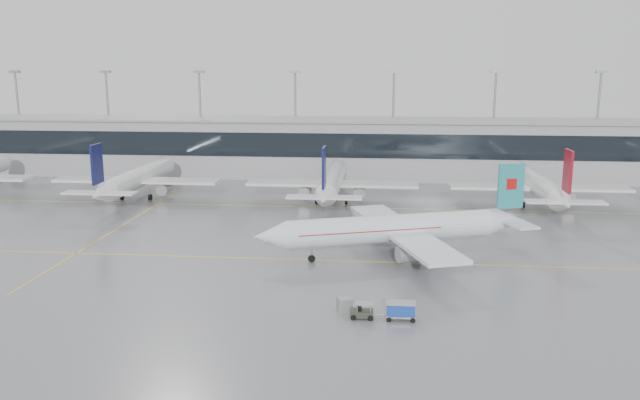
# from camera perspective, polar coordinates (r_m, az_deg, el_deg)

# --- Properties ---
(ground) EXTENTS (320.00, 320.00, 0.00)m
(ground) POSITION_cam_1_polar(r_m,az_deg,el_deg) (76.74, -0.86, -5.50)
(ground) COLOR gray
(ground) RESTS_ON ground
(taxi_line_main) EXTENTS (120.00, 0.25, 0.01)m
(taxi_line_main) POSITION_cam_1_polar(r_m,az_deg,el_deg) (76.74, -0.86, -5.50)
(taxi_line_main) COLOR gold
(taxi_line_main) RESTS_ON ground
(taxi_line_north) EXTENTS (120.00, 0.25, 0.01)m
(taxi_line_north) POSITION_cam_1_polar(r_m,az_deg,el_deg) (105.62, 0.94, -0.65)
(taxi_line_north) COLOR gold
(taxi_line_north) RESTS_ON ground
(taxi_line_cross) EXTENTS (0.25, 60.00, 0.01)m
(taxi_line_cross) POSITION_cam_1_polar(r_m,az_deg,el_deg) (98.42, -17.50, -2.14)
(taxi_line_cross) COLOR gold
(taxi_line_cross) RESTS_ON ground
(terminal) EXTENTS (180.00, 15.00, 12.00)m
(terminal) POSITION_cam_1_polar(r_m,az_deg,el_deg) (136.08, 2.03, 4.74)
(terminal) COLOR #959598
(terminal) RESTS_ON ground
(terminal_glass) EXTENTS (180.00, 0.20, 5.00)m
(terminal_glass) POSITION_cam_1_polar(r_m,az_deg,el_deg) (128.42, 1.82, 4.99)
(terminal_glass) COLOR black
(terminal_glass) RESTS_ON ground
(terminal_roof) EXTENTS (182.00, 16.00, 0.40)m
(terminal_roof) POSITION_cam_1_polar(r_m,az_deg,el_deg) (135.44, 2.05, 7.35)
(terminal_roof) COLOR gray
(terminal_roof) RESTS_ON ground
(light_masts) EXTENTS (156.40, 1.00, 22.60)m
(light_masts) POSITION_cam_1_polar(r_m,az_deg,el_deg) (141.33, 2.20, 8.00)
(light_masts) COLOR gray
(light_masts) RESTS_ON ground
(air_canada_jet) EXTENTS (34.88, 28.29, 11.15)m
(air_canada_jet) POSITION_cam_1_polar(r_m,az_deg,el_deg) (78.09, 7.35, -2.60)
(air_canada_jet) COLOR white
(air_canada_jet) RESTS_ON ground
(parked_jet_b) EXTENTS (29.64, 36.96, 11.72)m
(parked_jet_b) POSITION_cam_1_polar(r_m,az_deg,el_deg) (116.48, -16.34, 1.91)
(parked_jet_b) COLOR silver
(parked_jet_b) RESTS_ON ground
(parked_jet_c) EXTENTS (29.64, 36.96, 11.72)m
(parked_jet_c) POSITION_cam_1_polar(r_m,az_deg,el_deg) (108.49, 1.10, 1.69)
(parked_jet_c) COLOR silver
(parked_jet_c) RESTS_ON ground
(parked_jet_d) EXTENTS (29.64, 36.96, 11.72)m
(parked_jet_d) POSITION_cam_1_polar(r_m,az_deg,el_deg) (111.46, 19.35, 1.29)
(parked_jet_d) COLOR silver
(parked_jet_d) RESTS_ON ground
(baggage_tug) EXTENTS (3.19, 1.35, 1.55)m
(baggage_tug) POSITION_cam_1_polar(r_m,az_deg,el_deg) (59.52, 3.87, -10.24)
(baggage_tug) COLOR #2C3227
(baggage_tug) RESTS_ON ground
(baggage_cart) EXTENTS (2.77, 1.57, 1.69)m
(baggage_cart) POSITION_cam_1_polar(r_m,az_deg,el_deg) (59.42, 7.40, -9.89)
(baggage_cart) COLOR gray
(baggage_cart) RESTS_ON ground
(gse_unit) EXTENTS (1.65, 1.59, 1.34)m
(gse_unit) POSITION_cam_1_polar(r_m,az_deg,el_deg) (61.05, 2.26, -9.52)
(gse_unit) COLOR gray
(gse_unit) RESTS_ON ground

